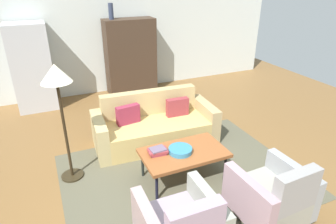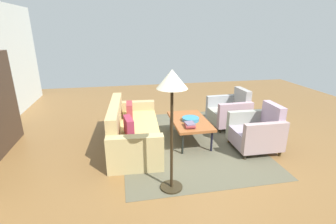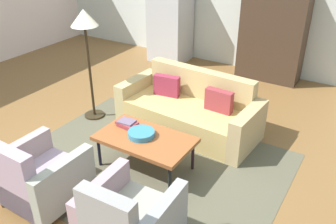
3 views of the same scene
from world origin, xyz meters
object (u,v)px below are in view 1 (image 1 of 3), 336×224
object	(u,v)px
cabinet	(131,57)
floor_lamp	(57,85)
book_stack	(158,151)
refrigerator	(32,67)
couch	(154,126)
fruit_bowl	(180,150)
coffee_table	(184,154)
armchair_right	(274,197)
vase_tall	(111,11)

from	to	relation	value
cabinet	floor_lamp	world-z (taller)	cabinet
book_stack	refrigerator	bearing A→B (deg)	112.84
couch	book_stack	size ratio (longest dim) A/B	7.51
fruit_bowl	refrigerator	distance (m)	4.05
couch	floor_lamp	size ratio (longest dim) A/B	1.25
coffee_table	armchair_right	xyz separation A→B (m)	(0.60, -1.17, -0.07)
floor_lamp	refrigerator	bearing A→B (deg)	96.64
floor_lamp	couch	bearing A→B (deg)	18.43
armchair_right	book_stack	world-z (taller)	armchair_right
couch	vase_tall	world-z (taller)	vase_tall
vase_tall	floor_lamp	size ratio (longest dim) A/B	0.21
fruit_bowl	vase_tall	xyz separation A→B (m)	(0.05, 3.72, 1.49)
fruit_bowl	book_stack	size ratio (longest dim) A/B	1.16
coffee_table	floor_lamp	size ratio (longest dim) A/B	0.70
vase_tall	floor_lamp	world-z (taller)	vase_tall
refrigerator	couch	bearing A→B (deg)	-52.82
couch	fruit_bowl	xyz separation A→B (m)	(-0.06, -1.19, 0.20)
couch	floor_lamp	bearing A→B (deg)	21.90
coffee_table	vase_tall	size ratio (longest dim) A/B	3.38
coffee_table	cabinet	size ratio (longest dim) A/B	0.67
book_stack	cabinet	size ratio (longest dim) A/B	0.16
coffee_table	fruit_bowl	xyz separation A→B (m)	(-0.06, 0.00, 0.07)
vase_tall	armchair_right	bearing A→B (deg)	-82.87
fruit_bowl	vase_tall	world-z (taller)	vase_tall
couch	floor_lamp	world-z (taller)	floor_lamp
coffee_table	couch	bearing A→B (deg)	89.75
fruit_bowl	cabinet	xyz separation A→B (m)	(0.45, 3.72, 0.41)
couch	armchair_right	bearing A→B (deg)	107.72
couch	refrigerator	world-z (taller)	refrigerator
cabinet	vase_tall	world-z (taller)	vase_tall
coffee_table	armchair_right	bearing A→B (deg)	-62.68
book_stack	cabinet	distance (m)	3.72
cabinet	floor_lamp	bearing A→B (deg)	-121.88
vase_tall	refrigerator	size ratio (longest dim) A/B	0.19
refrigerator	coffee_table	bearing A→B (deg)	-63.06
fruit_bowl	book_stack	xyz separation A→B (m)	(-0.30, 0.10, 0.01)
floor_lamp	coffee_table	bearing A→B (deg)	-24.63
fruit_bowl	book_stack	bearing A→B (deg)	161.37
armchair_right	book_stack	distance (m)	1.60
book_stack	armchair_right	bearing A→B (deg)	-52.88
coffee_table	cabinet	xyz separation A→B (m)	(0.39, 3.72, 0.49)
couch	refrigerator	bearing A→B (deg)	-49.35
book_stack	coffee_table	bearing A→B (deg)	-15.88
fruit_bowl	floor_lamp	xyz separation A→B (m)	(-1.44, 0.69, 0.96)
coffee_table	book_stack	distance (m)	0.38
refrigerator	vase_tall	bearing A→B (deg)	3.13
armchair_right	refrigerator	size ratio (longest dim) A/B	0.48
cabinet	refrigerator	world-z (taller)	refrigerator
couch	cabinet	distance (m)	2.64
armchair_right	cabinet	distance (m)	4.92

